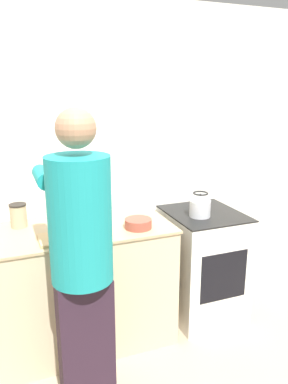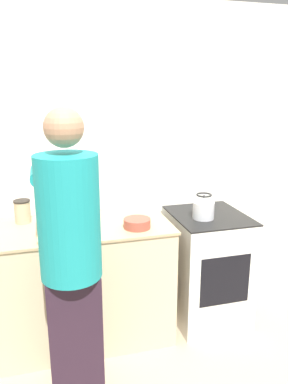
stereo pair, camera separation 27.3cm
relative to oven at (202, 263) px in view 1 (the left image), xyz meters
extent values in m
plane|color=tan|center=(-0.75, -0.33, -0.46)|extent=(12.00, 12.00, 0.00)
cube|color=silver|center=(-0.75, 0.40, 0.84)|extent=(8.00, 0.05, 2.60)
cube|color=#C6B28E|center=(-1.09, -0.01, 0.00)|extent=(1.40, 0.65, 0.92)
cube|color=tan|center=(-1.09, -0.01, 0.46)|extent=(1.42, 0.67, 0.02)
cube|color=silver|center=(0.00, 0.00, -0.01)|extent=(0.58, 0.66, 0.91)
cube|color=black|center=(0.00, 0.00, 0.45)|extent=(0.58, 0.66, 0.01)
cube|color=black|center=(0.00, -0.33, 0.04)|extent=(0.41, 0.01, 0.40)
cube|color=#2A1B28|center=(-1.16, -0.62, -0.03)|extent=(0.32, 0.19, 0.86)
cylinder|color=teal|center=(-1.16, -0.62, 0.75)|extent=(0.35, 0.35, 0.71)
sphere|color=#A87A5B|center=(-1.16, -0.62, 1.25)|extent=(0.21, 0.21, 0.21)
cylinder|color=teal|center=(-1.31, -0.31, 0.94)|extent=(0.10, 0.30, 0.10)
cylinder|color=teal|center=(-1.01, -0.31, 0.94)|extent=(0.10, 0.30, 0.10)
cube|color=tan|center=(-1.21, -0.17, 0.48)|extent=(0.28, 0.24, 0.02)
cube|color=silver|center=(-1.14, -0.15, 0.49)|extent=(0.13, 0.05, 0.01)
cube|color=black|center=(-1.24, -0.16, 0.49)|extent=(0.08, 0.04, 0.01)
cylinder|color=silver|center=(-0.08, -0.06, 0.53)|extent=(0.17, 0.17, 0.14)
cone|color=silver|center=(-0.08, -0.06, 0.61)|extent=(0.13, 0.13, 0.03)
sphere|color=black|center=(-0.08, -0.06, 0.64)|extent=(0.02, 0.02, 0.02)
torus|color=black|center=(-0.08, -0.06, 0.65)|extent=(0.12, 0.12, 0.01)
cylinder|color=#9E4738|center=(-0.65, -0.16, 0.51)|extent=(0.20, 0.20, 0.07)
cylinder|color=tan|center=(-1.45, 0.18, 0.56)|extent=(0.12, 0.12, 0.16)
cylinder|color=#28231E|center=(-1.45, 0.18, 0.64)|extent=(0.12, 0.12, 0.01)
camera|label=1|loc=(-1.54, -2.55, 1.45)|focal=35.00mm
camera|label=2|loc=(-1.28, -2.64, 1.45)|focal=35.00mm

